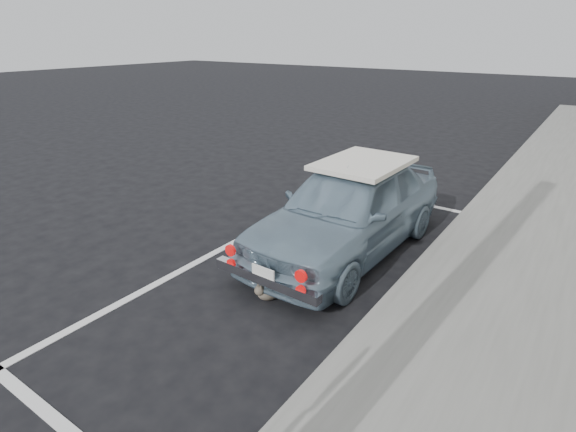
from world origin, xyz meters
name	(u,v)px	position (x,y,z in m)	size (l,w,h in m)	color
ground	(94,377)	(0.00, 0.00, 0.00)	(80.00, 80.00, 0.00)	black
sidewalk	(490,386)	(3.20, 2.00, 0.07)	(2.80, 40.00, 0.15)	slate
pline_front	(399,199)	(0.50, 6.50, 0.00)	(3.00, 0.12, 0.01)	silver
pline_side	(231,244)	(-0.90, 3.00, 0.00)	(0.12, 7.00, 0.01)	silver
retro_coupe	(348,208)	(0.69, 3.89, 0.69)	(1.74, 4.07, 1.37)	#718B9F
cat	(269,291)	(0.56, 2.08, 0.12)	(0.32, 0.45, 0.26)	#6A5E51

